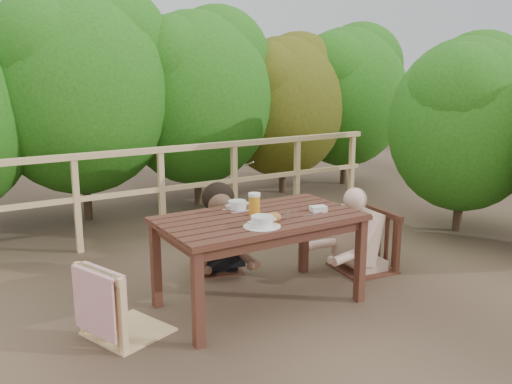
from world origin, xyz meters
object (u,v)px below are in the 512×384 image
tumbler (289,217)px  butter_tub (318,209)px  table (259,261)px  chair_left (125,265)px  woman (215,201)px  soup_far (237,206)px  beer_glass (254,204)px  diner_right (368,201)px  soup_near (262,222)px  bread_roll (273,218)px  chair_far (216,225)px  chair_right (365,216)px

tumbler → butter_tub: bearing=14.7°
table → chair_left: (-1.05, 0.07, 0.15)m
woman → tumbler: (0.07, -1.07, 0.10)m
soup_far → beer_glass: 0.21m
diner_right → soup_near: diner_right is taller
table → butter_tub: size_ratio=12.11×
bread_roll → tumbler: size_ratio=1.64×
woman → diner_right: bearing=165.0°
chair_far → diner_right: bearing=-14.2°
beer_glass → tumbler: 0.32m
chair_far → woman: size_ratio=0.66×
chair_right → woman: size_ratio=0.78×
soup_far → chair_right: bearing=-6.0°
chair_left → beer_glass: chair_left is taller
woman → tumbler: bearing=109.6°
table → butter_tub: butter_tub is taller
chair_left → soup_near: bearing=-129.3°
chair_right → soup_near: 1.43m
butter_tub → diner_right: bearing=31.0°
diner_right → tumbler: (-1.13, -0.36, 0.10)m
table → soup_far: soup_far is taller
chair_right → tumbler: chair_right is taller
bread_roll → tumbler: tumbler is taller
table → chair_left: chair_left is taller
diner_right → woman: bearing=65.5°
soup_near → soup_far: 0.53m
chair_far → beer_glass: size_ratio=4.79×
soup_far → bread_roll: 0.45m
chair_right → diner_right: (0.03, 0.00, 0.13)m
soup_near → beer_glass: bearing=67.7°
chair_left → tumbler: 1.23m
chair_right → diner_right: 0.14m
diner_right → soup_near: size_ratio=4.77×
table → soup_near: bearing=-118.3°
beer_glass → chair_far: bearing=85.4°
diner_right → soup_far: size_ratio=5.30×
diner_right → tumbler: size_ratio=15.84×
bread_roll → beer_glass: (-0.01, 0.24, 0.05)m
diner_right → beer_glass: size_ratio=7.18×
table → tumbler: 0.47m
soup_near → bread_roll: bearing=27.2°
beer_glass → tumbler: beer_glass is taller
bread_roll → butter_tub: bread_roll is taller
chair_right → bread_roll: (-1.21, -0.32, 0.24)m
woman → diner_right: 1.39m
beer_glass → soup_far: bearing=99.8°
woman → soup_near: size_ratio=4.81×
diner_right → butter_tub: bearing=115.4°
soup_far → tumbler: 0.52m
woman → chair_right: bearing=164.4°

